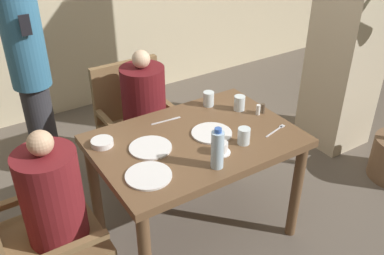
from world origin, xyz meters
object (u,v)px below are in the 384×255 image
at_px(bowl_small, 102,143).
at_px(water_bottle, 217,149).
at_px(standing_host, 30,71).
at_px(plate_main_right, 150,148).
at_px(plate_dessert_center, 212,133).
at_px(glass_tall_near, 239,103).
at_px(diner_in_left_chair, 57,218).
at_px(teacup_with_saucer, 221,148).
at_px(glass_tall_mid, 244,136).
at_px(chair_far_side, 137,119).
at_px(diner_in_far_chair, 145,119).
at_px(glass_tall_far, 209,99).
at_px(chair_left_side, 32,238).
at_px(plate_main_left, 149,176).

distance_m(bowl_small, water_bottle, 0.70).
xyz_separation_m(standing_host, plate_main_right, (0.35, -1.22, -0.12)).
bearing_deg(plate_dessert_center, standing_host, 120.05).
bearing_deg(glass_tall_near, diner_in_left_chair, -174.04).
xyz_separation_m(teacup_with_saucer, glass_tall_mid, (0.17, 0.01, 0.02)).
distance_m(plate_dessert_center, glass_tall_near, 0.37).
distance_m(bowl_small, glass_tall_mid, 0.83).
bearing_deg(bowl_small, water_bottle, -50.25).
height_order(chair_far_side, diner_in_far_chair, diner_in_far_chair).
relative_size(water_bottle, glass_tall_far, 2.41).
bearing_deg(diner_in_far_chair, chair_left_side, -146.04).
bearing_deg(plate_dessert_center, plate_main_right, 171.32).
distance_m(chair_far_side, bowl_small, 0.85).
relative_size(plate_main_left, water_bottle, 1.03).
relative_size(plate_main_left, glass_tall_far, 2.48).
height_order(diner_in_left_chair, plate_dessert_center, diner_in_left_chair).
bearing_deg(teacup_with_saucer, diner_in_far_chair, 92.09).
bearing_deg(chair_left_side, diner_in_far_chair, 33.96).
relative_size(plate_main_right, glass_tall_mid, 2.48).
bearing_deg(diner_in_left_chair, plate_dessert_center, -1.02).
bearing_deg(plate_main_left, chair_left_side, 162.93).
bearing_deg(water_bottle, glass_tall_mid, 21.48).
height_order(water_bottle, glass_tall_mid, water_bottle).
bearing_deg(diner_in_left_chair, plate_main_left, -21.95).
xyz_separation_m(chair_far_side, plate_dessert_center, (0.11, -0.86, 0.28)).
xyz_separation_m(bowl_small, glass_tall_near, (0.95, -0.09, 0.03)).
xyz_separation_m(plate_main_left, bowl_small, (-0.09, 0.41, 0.01)).
height_order(diner_in_left_chair, diner_in_far_chair, diner_in_left_chair).
bearing_deg(bowl_small, plate_main_left, -77.95).
height_order(diner_in_left_chair, standing_host, standing_host).
bearing_deg(bowl_small, diner_in_left_chair, -149.11).
bearing_deg(teacup_with_saucer, glass_tall_near, 40.93).
xyz_separation_m(diner_in_left_chair, glass_tall_near, (1.32, 0.14, 0.26)).
height_order(chair_left_side, water_bottle, water_bottle).
bearing_deg(bowl_small, diner_in_far_chair, 42.71).
bearing_deg(teacup_with_saucer, bowl_small, 140.90).
xyz_separation_m(teacup_with_saucer, bowl_small, (-0.54, 0.44, -0.01)).
bearing_deg(standing_host, bowl_small, -82.99).
bearing_deg(chair_left_side, chair_far_side, 39.18).
bearing_deg(glass_tall_mid, plate_dessert_center, 118.18).
bearing_deg(plate_dessert_center, glass_tall_near, 25.04).
bearing_deg(diner_in_left_chair, bowl_small, 30.89).
relative_size(water_bottle, glass_tall_mid, 2.41).
xyz_separation_m(standing_host, glass_tall_mid, (0.84, -1.46, -0.07)).
xyz_separation_m(bowl_small, glass_tall_mid, (0.71, -0.43, 0.03)).
bearing_deg(plate_main_right, water_bottle, -57.51).
bearing_deg(bowl_small, plate_main_right, -39.74).
bearing_deg(glass_tall_mid, chair_left_side, 170.67).
bearing_deg(plate_dessert_center, diner_in_left_chair, 178.98).
distance_m(chair_left_side, plate_main_left, 0.70).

